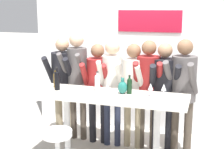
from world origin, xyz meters
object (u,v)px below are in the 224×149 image
object	(u,v)px
person_left	(77,73)
wine_bottle_3	(129,85)
person_center	(112,81)
person_center_left	(98,83)
person_rightmost	(183,84)
person_far_right	(164,86)
wine_glass_0	(164,88)
decorative_vase	(123,87)
wine_bottle_0	(57,79)
wine_glass_2	(107,87)
wine_bottle_1	(97,82)
wine_glass_1	(151,87)
person_center_right	(133,84)
tasting_table	(110,105)
wine_bottle_2	(56,79)
person_right	(148,83)
person_far_left	(63,77)

from	to	relation	value
person_left	wine_bottle_3	world-z (taller)	person_left
person_center	wine_bottle_3	distance (m)	0.57
person_center_left	person_rightmost	world-z (taller)	person_rightmost
person_center	person_far_right	size ratio (longest dim) A/B	1.02
wine_glass_0	decorative_vase	size ratio (longest dim) A/B	0.80
wine_bottle_0	wine_glass_2	bearing A→B (deg)	-8.57
wine_bottle_1	decorative_vase	world-z (taller)	wine_bottle_1
wine_glass_1	wine_bottle_1	bearing A→B (deg)	177.26
person_far_right	wine_glass_0	distance (m)	0.52
wine_bottle_3	wine_glass_1	bearing A→B (deg)	-7.55
person_rightmost	wine_bottle_1	bearing A→B (deg)	-146.01
wine_bottle_0	wine_glass_1	distance (m)	1.33
person_left	person_far_right	distance (m)	1.40
person_center_right	decorative_vase	xyz separation A→B (m)	(-0.03, -0.50, 0.07)
tasting_table	wine_glass_1	distance (m)	0.62
wine_bottle_2	wine_bottle_3	size ratio (longest dim) A/B	1.03
person_far_right	wine_bottle_1	bearing A→B (deg)	-160.86
wine_glass_0	tasting_table	bearing A→B (deg)	-174.29
wine_glass_2	person_right	bearing A→B (deg)	60.99
decorative_vase	person_far_left	bearing A→B (deg)	155.09
wine_glass_2	decorative_vase	xyz separation A→B (m)	(0.15, 0.20, -0.04)
person_right	person_far_right	world-z (taller)	person_right
person_center	person_center_right	bearing A→B (deg)	1.43
person_right	wine_bottle_3	size ratio (longest dim) A/B	6.47
person_right	wine_bottle_0	distance (m)	1.34
tasting_table	person_center_right	bearing A→B (deg)	71.63
person_right	wine_glass_0	bearing A→B (deg)	-67.43
person_center_left	person_far_right	xyz separation A→B (m)	(1.03, 0.02, 0.03)
wine_glass_0	wine_glass_2	distance (m)	0.74
person_far_left	person_far_right	distance (m)	1.65
person_left	wine_bottle_0	xyz separation A→B (m)	(-0.04, -0.62, 0.03)
tasting_table	person_center_right	size ratio (longest dim) A/B	1.30
person_center	person_center_right	xyz separation A→B (m)	(0.32, 0.05, -0.04)
decorative_vase	person_far_right	bearing A→B (deg)	46.50
person_center_left	person_center_right	xyz separation A→B (m)	(0.57, 0.00, 0.02)
tasting_table	wine_glass_0	bearing A→B (deg)	5.71
person_rightmost	wine_glass_2	world-z (taller)	person_rightmost
person_right	decorative_vase	world-z (taller)	person_right
wine_bottle_2	wine_glass_2	xyz separation A→B (m)	(0.88, -0.25, 0.00)
person_left	person_right	world-z (taller)	person_left
wine_bottle_2	wine_glass_1	xyz separation A→B (m)	(1.42, -0.05, 0.00)
person_center_left	wine_glass_1	size ratio (longest dim) A/B	9.03
tasting_table	person_rightmost	distance (m)	1.11
decorative_vase	wine_glass_1	bearing A→B (deg)	-1.65
person_rightmost	wine_glass_2	distance (m)	1.15
tasting_table	wine_glass_2	size ratio (longest dim) A/B	11.89
person_far_left	wine_glass_2	world-z (taller)	person_far_left
wine_bottle_3	wine_glass_2	size ratio (longest dim) A/B	1.46
wine_bottle_3	wine_glass_1	world-z (taller)	wine_bottle_3
wine_bottle_0	wine_bottle_1	bearing A→B (deg)	10.87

